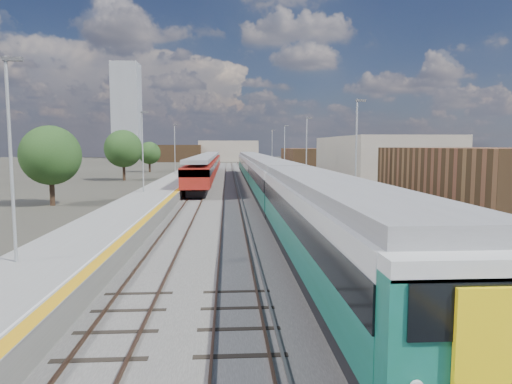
{
  "coord_description": "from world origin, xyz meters",
  "views": [
    {
      "loc": [
        -2.29,
        -9.19,
        5.34
      ],
      "look_at": [
        -0.38,
        21.55,
        2.2
      ],
      "focal_mm": 32.0,
      "sensor_mm": 36.0,
      "label": 1
    }
  ],
  "objects": [
    {
      "name": "green_train",
      "position": [
        1.5,
        39.96,
        2.4
      ],
      "size": [
        3.09,
        85.96,
        3.4
      ],
      "color": "black",
      "rests_on": "ground"
    },
    {
      "name": "tree_a",
      "position": [
        -17.92,
        32.21,
        4.48
      ],
      "size": [
        5.25,
        5.25,
        7.11
      ],
      "color": "#382619",
      "rests_on": "ground"
    },
    {
      "name": "buildings",
      "position": [
        -18.12,
        138.6,
        10.7
      ],
      "size": [
        72.0,
        185.5,
        40.0
      ],
      "color": "brown",
      "rests_on": "ground"
    },
    {
      "name": "platform_right",
      "position": [
        5.28,
        52.49,
        0.54
      ],
      "size": [
        4.7,
        155.0,
        8.52
      ],
      "color": "slate",
      "rests_on": "ground"
    },
    {
      "name": "ground",
      "position": [
        0.0,
        50.0,
        0.0
      ],
      "size": [
        320.0,
        320.0,
        0.0
      ],
      "primitive_type": "plane",
      "color": "#47443A",
      "rests_on": "ground"
    },
    {
      "name": "tree_d",
      "position": [
        24.58,
        62.63,
        4.04
      ],
      "size": [
        4.74,
        4.74,
        6.42
      ],
      "color": "#382619",
      "rests_on": "ground"
    },
    {
      "name": "tree_b",
      "position": [
        -18.17,
        61.69,
        4.87
      ],
      "size": [
        5.7,
        5.7,
        7.73
      ],
      "color": "#382619",
      "rests_on": "ground"
    },
    {
      "name": "tree_c",
      "position": [
        -18.07,
        84.27,
        3.85
      ],
      "size": [
        4.51,
        4.51,
        6.11
      ],
      "color": "#382619",
      "rests_on": "ground"
    },
    {
      "name": "ballast_bed",
      "position": [
        -2.25,
        52.5,
        0.03
      ],
      "size": [
        10.5,
        155.0,
        0.06
      ],
      "primitive_type": "cube",
      "color": "#565451",
      "rests_on": "ground"
    },
    {
      "name": "tracks",
      "position": [
        -1.65,
        54.18,
        0.11
      ],
      "size": [
        8.96,
        160.0,
        0.17
      ],
      "color": "#4C3323",
      "rests_on": "ground"
    },
    {
      "name": "platform_left",
      "position": [
        -9.05,
        52.49,
        0.52
      ],
      "size": [
        4.3,
        155.0,
        8.52
      ],
      "color": "slate",
      "rests_on": "ground"
    },
    {
      "name": "red_train",
      "position": [
        -5.5,
        65.01,
        2.25
      ],
      "size": [
        3.02,
        61.17,
        3.81
      ],
      "color": "black",
      "rests_on": "ground"
    }
  ]
}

